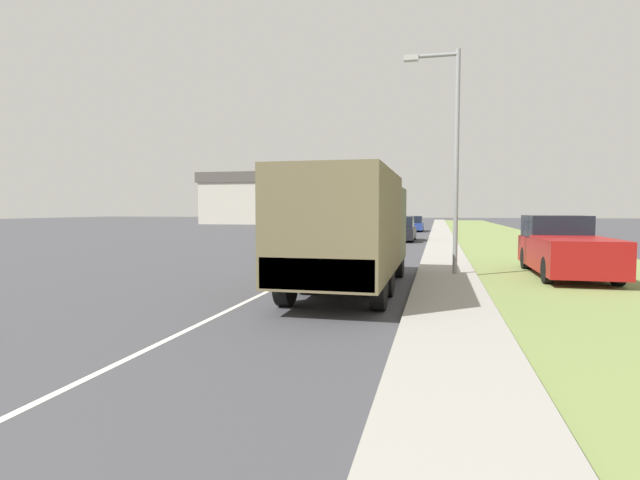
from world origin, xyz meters
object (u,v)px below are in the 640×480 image
at_px(car_third_ahead, 413,224).
at_px(lamp_post, 450,141).
at_px(car_nearest_ahead, 304,239).
at_px(military_truck, 351,226).
at_px(pickup_truck, 564,247).
at_px(car_second_ahead, 401,230).

relative_size(car_third_ahead, lamp_post, 0.68).
distance_m(car_nearest_ahead, car_third_ahead, 25.85).
distance_m(military_truck, pickup_truck, 7.53).
height_order(car_nearest_ahead, car_third_ahead, car_nearest_ahead).
bearing_deg(military_truck, car_second_ahead, 90.58).
relative_size(car_second_ahead, lamp_post, 0.70).
height_order(military_truck, car_second_ahead, military_truck).
distance_m(car_nearest_ahead, pickup_truck, 11.78).
xyz_separation_m(military_truck, pickup_truck, (6.09, 4.36, -0.79)).
xyz_separation_m(car_second_ahead, car_third_ahead, (0.09, 15.06, -0.06)).
relative_size(car_third_ahead, pickup_truck, 0.85).
xyz_separation_m(car_nearest_ahead, car_second_ahead, (3.84, 10.48, 0.03)).
bearing_deg(lamp_post, car_nearest_ahead, 132.32).
bearing_deg(military_truck, car_nearest_ahead, 111.40).
distance_m(car_second_ahead, lamp_post, 18.23).
relative_size(military_truck, car_third_ahead, 1.70).
bearing_deg(car_third_ahead, car_nearest_ahead, -98.76).
bearing_deg(pickup_truck, car_third_ahead, 101.14).
height_order(military_truck, car_nearest_ahead, military_truck).
bearing_deg(car_third_ahead, car_second_ahead, -90.35).
height_order(car_second_ahead, car_third_ahead, car_second_ahead).
bearing_deg(pickup_truck, military_truck, -144.39).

